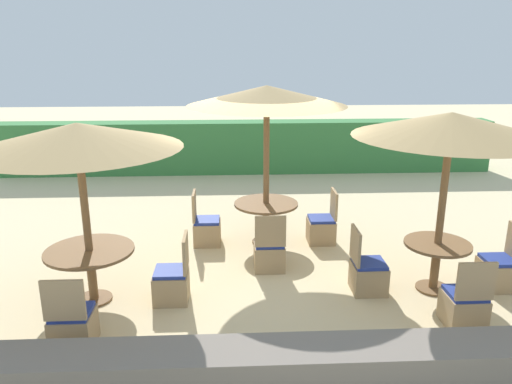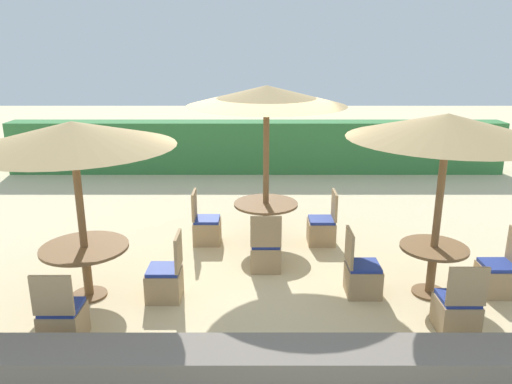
{
  "view_description": "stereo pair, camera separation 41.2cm",
  "coord_description": "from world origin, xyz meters",
  "px_view_note": "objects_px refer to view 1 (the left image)",
  "views": [
    {
      "loc": [
        -0.41,
        -7.54,
        3.36
      ],
      "look_at": [
        0.0,
        0.6,
        0.9
      ],
      "focal_mm": 35.0,
      "sensor_mm": 36.0,
      "label": 1
    },
    {
      "loc": [
        0.0,
        -7.55,
        3.36
      ],
      "look_at": [
        0.0,
        0.6,
        0.9
      ],
      "focal_mm": 35.0,
      "sensor_mm": 36.0,
      "label": 2
    }
  ],
  "objects_px": {
    "round_table_center": "(266,211)",
    "patio_chair_center_east": "(322,228)",
    "round_table_front_right": "(436,255)",
    "patio_chair_center_south": "(269,253)",
    "round_table_front_left": "(90,259)",
    "patio_chair_front_right_west": "(367,274)",
    "patio_chair_front_right_east": "(499,270)",
    "patio_chair_front_left_east": "(172,282)",
    "patio_chair_front_left_south": "(73,326)",
    "parasol_front_left": "(77,137)",
    "patio_chair_front_right_south": "(464,306)",
    "parasol_center": "(267,96)",
    "patio_chair_center_west": "(206,229)",
    "parasol_front_right": "(451,126)"
  },
  "relations": [
    {
      "from": "parasol_front_left",
      "to": "round_table_front_left",
      "type": "distance_m",
      "value": 1.65
    },
    {
      "from": "patio_chair_center_east",
      "to": "patio_chair_front_right_south",
      "type": "distance_m",
      "value": 3.03
    },
    {
      "from": "parasol_front_right",
      "to": "round_table_front_right",
      "type": "xyz_separation_m",
      "value": [
        0.0,
        -0.0,
        -1.81
      ]
    },
    {
      "from": "patio_chair_front_left_south",
      "to": "patio_chair_front_right_west",
      "type": "xyz_separation_m",
      "value": [
        3.7,
        1.14,
        0.0
      ]
    },
    {
      "from": "parasol_front_left",
      "to": "patio_chair_front_right_south",
      "type": "distance_m",
      "value": 5.19
    },
    {
      "from": "parasol_center",
      "to": "round_table_front_left",
      "type": "distance_m",
      "value": 3.66
    },
    {
      "from": "parasol_center",
      "to": "parasol_front_right",
      "type": "xyz_separation_m",
      "value": [
        2.25,
        -1.83,
        -0.19
      ]
    },
    {
      "from": "parasol_front_left",
      "to": "parasol_front_right",
      "type": "relative_size",
      "value": 1.02
    },
    {
      "from": "round_table_center",
      "to": "patio_chair_center_east",
      "type": "distance_m",
      "value": 1.03
    },
    {
      "from": "patio_chair_center_east",
      "to": "parasol_center",
      "type": "bearing_deg",
      "value": 89.32
    },
    {
      "from": "patio_chair_center_south",
      "to": "patio_chair_front_left_east",
      "type": "distance_m",
      "value": 1.64
    },
    {
      "from": "round_table_center",
      "to": "patio_chair_front_left_south",
      "type": "xyz_separation_m",
      "value": [
        -2.41,
        -2.98,
        -0.32
      ]
    },
    {
      "from": "patio_chair_front_left_east",
      "to": "patio_chair_front_right_south",
      "type": "xyz_separation_m",
      "value": [
        3.64,
        -0.81,
        0.0
      ]
    },
    {
      "from": "patio_chair_center_west",
      "to": "patio_chair_front_right_east",
      "type": "xyz_separation_m",
      "value": [
        4.21,
        -1.84,
        0.0
      ]
    },
    {
      "from": "round_table_front_left",
      "to": "patio_chair_front_left_east",
      "type": "bearing_deg",
      "value": -3.09
    },
    {
      "from": "patio_chair_center_west",
      "to": "patio_chair_front_right_south",
      "type": "bearing_deg",
      "value": 49.68
    },
    {
      "from": "patio_chair_center_south",
      "to": "round_table_front_right",
      "type": "height_order",
      "value": "patio_chair_center_south"
    },
    {
      "from": "round_table_front_left",
      "to": "patio_chair_front_right_east",
      "type": "relative_size",
      "value": 1.25
    },
    {
      "from": "patio_chair_front_left_east",
      "to": "patio_chair_front_left_south",
      "type": "distance_m",
      "value": 1.44
    },
    {
      "from": "patio_chair_center_west",
      "to": "parasol_front_left",
      "type": "bearing_deg",
      "value": -36.9
    },
    {
      "from": "patio_chair_center_east",
      "to": "parasol_front_left",
      "type": "bearing_deg",
      "value": 118.73
    },
    {
      "from": "patio_chair_front_left_east",
      "to": "parasol_center",
      "type": "bearing_deg",
      "value": -35.48
    },
    {
      "from": "patio_chair_front_left_south",
      "to": "patio_chair_front_right_east",
      "type": "height_order",
      "value": "same"
    },
    {
      "from": "patio_chair_center_east",
      "to": "patio_chair_center_south",
      "type": "distance_m",
      "value": 1.45
    },
    {
      "from": "patio_chair_front_right_west",
      "to": "patio_chair_front_right_east",
      "type": "bearing_deg",
      "value": 90.35
    },
    {
      "from": "parasol_center",
      "to": "patio_chair_front_right_west",
      "type": "height_order",
      "value": "parasol_center"
    },
    {
      "from": "parasol_front_left",
      "to": "patio_chair_front_left_east",
      "type": "height_order",
      "value": "parasol_front_left"
    },
    {
      "from": "parasol_front_left",
      "to": "parasol_front_right",
      "type": "bearing_deg",
      "value": 0.86
    },
    {
      "from": "patio_chair_front_left_east",
      "to": "patio_chair_front_left_south",
      "type": "relative_size",
      "value": 1.0
    },
    {
      "from": "patio_chair_front_right_east",
      "to": "patio_chair_front_right_west",
      "type": "height_order",
      "value": "same"
    },
    {
      "from": "patio_chair_front_left_east",
      "to": "patio_chair_front_right_east",
      "type": "bearing_deg",
      "value": -88.32
    },
    {
      "from": "patio_chair_center_west",
      "to": "patio_chair_center_south",
      "type": "bearing_deg",
      "value": 43.46
    },
    {
      "from": "patio_chair_center_south",
      "to": "patio_chair_center_east",
      "type": "bearing_deg",
      "value": 46.25
    },
    {
      "from": "round_table_front_left",
      "to": "patio_chair_front_right_west",
      "type": "xyz_separation_m",
      "value": [
        3.76,
        0.06,
        -0.33
      ]
    },
    {
      "from": "patio_chair_center_west",
      "to": "patio_chair_front_right_east",
      "type": "relative_size",
      "value": 1.0
    },
    {
      "from": "round_table_front_right",
      "to": "patio_chair_center_south",
      "type": "bearing_deg",
      "value": 161.16
    },
    {
      "from": "patio_chair_center_south",
      "to": "patio_chair_front_right_west",
      "type": "xyz_separation_m",
      "value": [
        1.31,
        -0.78,
        0.0
      ]
    },
    {
      "from": "parasol_center",
      "to": "patio_chair_center_south",
      "type": "distance_m",
      "value": 2.5
    },
    {
      "from": "round_table_center",
      "to": "round_table_front_right",
      "type": "height_order",
      "value": "round_table_center"
    },
    {
      "from": "patio_chair_center_east",
      "to": "patio_chair_front_left_east",
      "type": "height_order",
      "value": "same"
    },
    {
      "from": "round_table_center",
      "to": "patio_chair_center_east",
      "type": "bearing_deg",
      "value": -0.68
    },
    {
      "from": "round_table_center",
      "to": "patio_chair_center_west",
      "type": "relative_size",
      "value": 1.17
    },
    {
      "from": "patio_chair_front_left_south",
      "to": "patio_chair_front_right_south",
      "type": "height_order",
      "value": "same"
    },
    {
      "from": "round_table_front_left",
      "to": "patio_chair_front_right_east",
      "type": "distance_m",
      "value": 5.66
    },
    {
      "from": "parasol_front_left",
      "to": "round_table_front_right",
      "type": "distance_m",
      "value": 5.02
    },
    {
      "from": "round_table_front_left",
      "to": "patio_chair_front_right_west",
      "type": "relative_size",
      "value": 1.25
    },
    {
      "from": "patio_chair_front_left_east",
      "to": "patio_chair_center_west",
      "type": "bearing_deg",
      "value": -10.43
    },
    {
      "from": "round_table_front_right",
      "to": "patio_chair_front_right_south",
      "type": "relative_size",
      "value": 0.98
    },
    {
      "from": "round_table_center",
      "to": "parasol_front_right",
      "type": "xyz_separation_m",
      "value": [
        2.25,
        -1.83,
        1.75
      ]
    },
    {
      "from": "patio_chair_center_west",
      "to": "patio_chair_front_left_south",
      "type": "height_order",
      "value": "same"
    }
  ]
}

